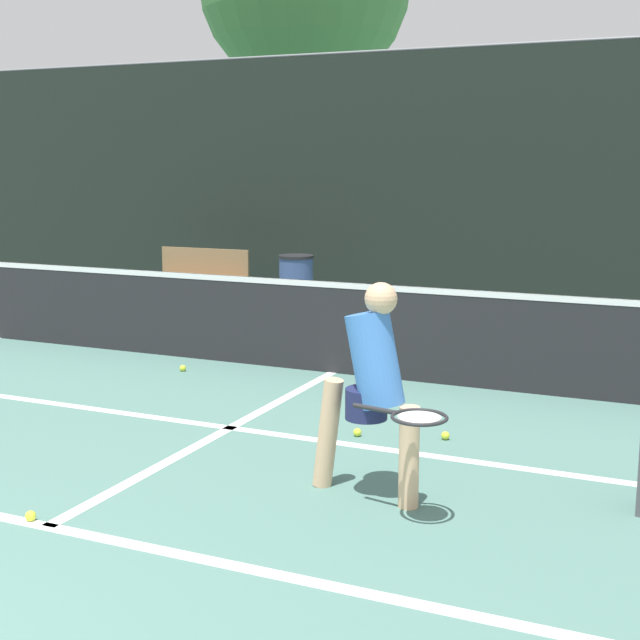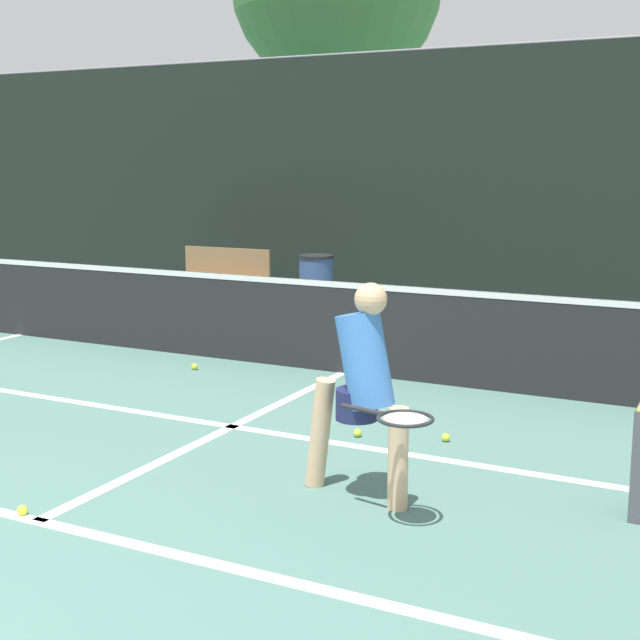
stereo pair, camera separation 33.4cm
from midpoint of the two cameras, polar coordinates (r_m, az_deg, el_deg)
The scene contains 13 objects.
court_baseline_near at distance 5.77m, azimuth -18.68°, elevation -12.42°, with size 11.00×0.10×0.01m, color white.
court_service_line at distance 7.42m, azimuth -7.08°, elevation -6.87°, with size 8.25×0.10×0.01m, color white.
court_center_mark at distance 7.39m, azimuth -7.21°, elevation -6.94°, with size 0.10×4.32×0.01m, color white.
net at distance 9.13m, azimuth -0.23°, elevation -0.27°, with size 11.09×0.09×1.07m.
fence_back at distance 13.11m, azimuth 7.81°, elevation 8.80°, with size 24.00×0.06×3.76m.
player_practicing at distance 5.67m, azimuth 1.71°, elevation -4.06°, with size 1.08×0.66×1.43m.
tennis_ball_scattered_0 at distance 7.11m, azimuth 6.69°, elevation -7.37°, with size 0.07×0.07×0.07m, color #D1E033.
tennis_ball_scattered_1 at distance 9.43m, azimuth -9.78°, elevation -3.06°, with size 0.07×0.07×0.07m, color #D1E033.
tennis_ball_scattered_2 at distance 5.88m, azimuth -19.63°, elevation -11.75°, with size 0.07×0.07×0.07m, color #D1E033.
tennis_ball_scattered_6 at distance 7.14m, azimuth 1.05°, elevation -7.21°, with size 0.07×0.07×0.07m, color #D1E033.
courtside_bench at distance 13.55m, azimuth -8.30°, elevation 2.85°, with size 1.49×0.41×0.86m.
trash_bin at distance 12.65m, azimuth -2.30°, elevation 2.26°, with size 0.50×0.50×0.85m.
building_far at distance 32.14m, azimuth 17.83°, elevation 10.65°, with size 36.00×2.40×5.40m, color beige.
Camera 1 is at (3.55, -1.47, 2.17)m, focal length 50.00 mm.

